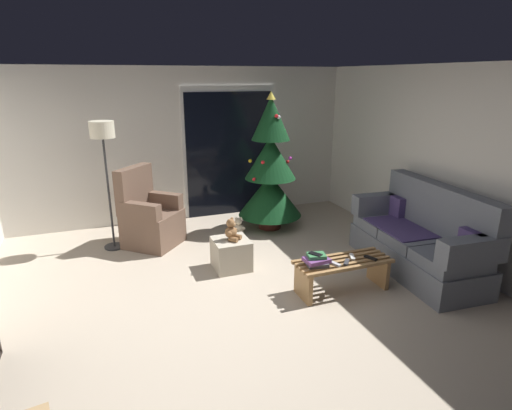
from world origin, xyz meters
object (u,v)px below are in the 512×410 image
Objects in this scene: cell_phone at (315,254)px; teddy_bear_chestnut at (232,231)px; remote_silver at (334,264)px; coffee_table at (343,270)px; remote_graphite at (347,262)px; ottoman at (231,254)px; remote_white at (352,257)px; floor_lamp at (103,142)px; remote_black at (371,258)px; armchair at (149,218)px; christmas_tree at (270,171)px; book_stack at (317,260)px; teddy_bear_cream_by_tree at (239,228)px; couch at (421,240)px.

teddy_bear_chestnut is at bearing 92.21° from cell_phone.
coffee_table is at bearing -176.82° from remote_silver.
remote_graphite is 0.35× the size of ottoman.
ottoman is (-1.13, 0.98, -0.20)m from remote_white.
floor_lamp reaches higher than teddy_bear_chestnut.
armchair is (-2.16, 2.25, 0.01)m from remote_black.
christmas_tree is (0.03, 2.29, 0.55)m from remote_graphite.
cell_phone reaches higher than coffee_table.
ottoman is (-0.65, 1.00, -0.32)m from cell_phone.
remote_silver is (-0.15, -0.07, 0.14)m from coffee_table.
book_stack reaches higher than ottoman.
floor_lamp is at bearing 101.60° from cell_phone.
cell_phone reaches higher than remote_white.
remote_white is 0.35× the size of ottoman.
armchair is 1.47m from ottoman.
coffee_table is 3.86× the size of teddy_bear_cream_by_tree.
remote_silver is 0.25m from cell_phone.
couch is 1.55m from book_stack.
remote_black is 3.70m from floor_lamp.
book_stack is at bearing -47.87° from floor_lamp.
armchair is (-1.50, 2.17, -0.11)m from cell_phone.
floor_lamp is (-2.67, 2.31, 1.11)m from remote_black.
remote_graphite is 3.49m from floor_lamp.
remote_graphite reaches higher than ottoman.
armchair is at bearing 130.53° from coffee_table.
coffee_table is 7.64× the size of cell_phone.
remote_black is 0.68m from cell_phone.
remote_white is at bearing -103.60° from remote_graphite.
remote_black is 0.65m from book_stack.
remote_graphite is 2.92m from armchair.
teddy_bear_chestnut is (-2.20, 0.85, 0.11)m from couch.
armchair is at bearing -179.05° from christmas_tree.
book_stack is at bearing -27.08° from remote_black.
armchair is at bearing 126.25° from ottoman.
christmas_tree reaches higher than ottoman.
remote_graphite is 1.48m from ottoman.
floor_lamp is (-2.50, 2.21, 1.11)m from remote_white.
christmas_tree is (0.17, 2.27, 0.55)m from remote_silver.
christmas_tree is at bearing -114.51° from remote_silver.
armchair reaches higher than remote_black.
remote_black is at bearing -46.18° from armchair.
teddy_bear_cream_by_tree is at bearing -5.16° from floor_lamp.
remote_graphite is 0.07× the size of christmas_tree.
teddy_bear_chestnut reaches higher than book_stack.
remote_white is at bearing -41.52° from floor_lamp.
remote_silver is 0.35× the size of ottoman.
armchair reaches higher than remote_white.
book_stack is 0.15× the size of floor_lamp.
teddy_bear_cream_by_tree is at bearing -166.44° from christmas_tree.
coffee_table is 0.44m from cell_phone.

